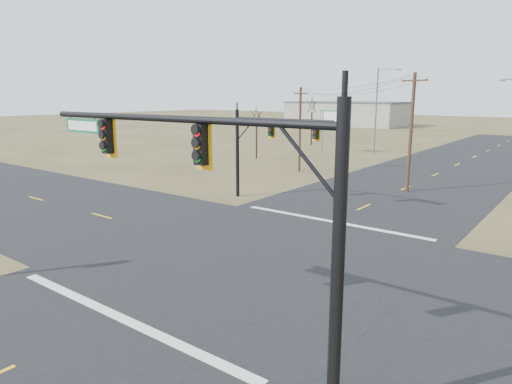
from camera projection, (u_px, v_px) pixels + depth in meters
ground at (255, 257)px, 21.18m from camera, size 320.00×320.00×0.00m
road_ew at (255, 257)px, 21.18m from camera, size 160.00×14.00×0.02m
road_ns at (255, 257)px, 21.18m from camera, size 14.00×160.00×0.02m
stop_bar_near at (121, 318)px, 15.34m from camera, size 12.00×0.40×0.01m
stop_bar_far at (332, 221)px, 27.02m from camera, size 12.00×0.40×0.01m
mast_arm_near at (212, 176)px, 11.68m from camera, size 10.63×0.42×7.34m
mast_arm_far at (273, 136)px, 31.08m from camera, size 8.83×0.42×6.37m
utility_pole_near at (411, 131)px, 34.55m from camera, size 2.15×0.76×9.03m
utility_pole_far at (300, 128)px, 44.19m from camera, size 1.87×0.90×8.12m
highway_sign at (330, 123)px, 58.58m from camera, size 2.91×0.28×5.45m
streetlight_c at (378, 106)px, 57.48m from camera, size 3.00×0.47×10.71m
bare_tree_a at (257, 116)px, 53.00m from camera, size 3.11×3.11×6.33m
bare_tree_b at (312, 105)px, 67.42m from camera, size 3.19×3.19×7.51m
warehouse_left at (346, 114)px, 114.38m from camera, size 28.00×14.00×5.50m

